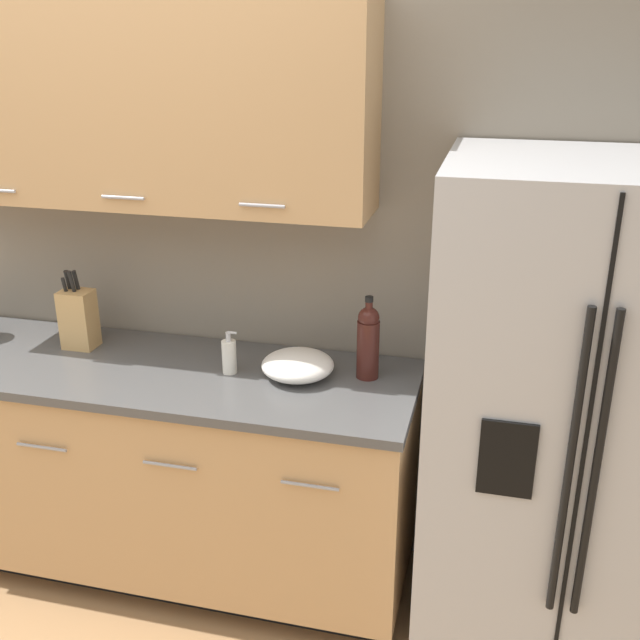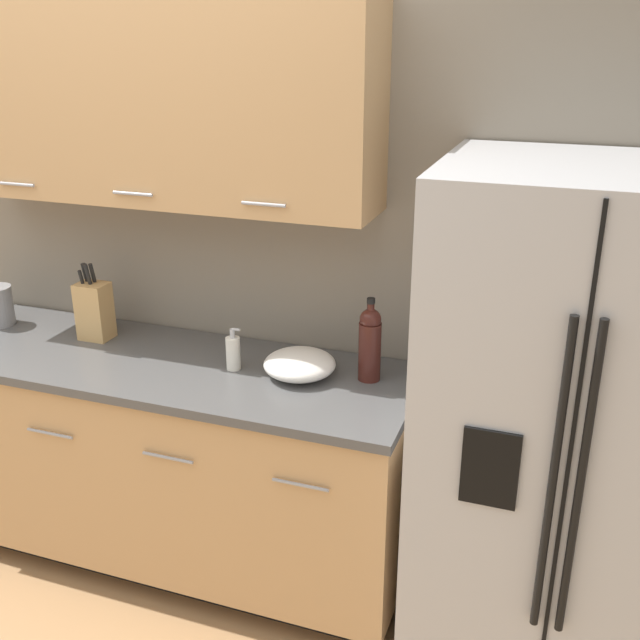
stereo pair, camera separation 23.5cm
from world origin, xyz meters
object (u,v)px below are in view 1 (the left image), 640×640
(knife_block, at_px, (78,318))
(wine_bottle, at_px, (368,341))
(refrigerator, at_px, (570,431))
(mixing_bowl, at_px, (298,365))
(soap_dispenser, at_px, (229,356))

(knife_block, xyz_separation_m, wine_bottle, (1.17, 0.00, 0.02))
(refrigerator, distance_m, mixing_bowl, 0.97)
(wine_bottle, bearing_deg, refrigerator, -13.08)
(refrigerator, height_order, mixing_bowl, refrigerator)
(soap_dispenser, bearing_deg, refrigerator, -3.63)
(wine_bottle, height_order, soap_dispenser, wine_bottle)
(knife_block, distance_m, soap_dispenser, 0.67)
(knife_block, bearing_deg, wine_bottle, 0.20)
(knife_block, bearing_deg, refrigerator, -4.89)
(wine_bottle, bearing_deg, soap_dispenser, -170.09)
(wine_bottle, bearing_deg, knife_block, -179.80)
(refrigerator, xyz_separation_m, mixing_bowl, (-0.96, 0.11, 0.08))
(soap_dispenser, xyz_separation_m, mixing_bowl, (0.25, 0.03, -0.02))
(wine_bottle, relative_size, mixing_bowl, 1.18)
(refrigerator, relative_size, mixing_bowl, 6.62)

